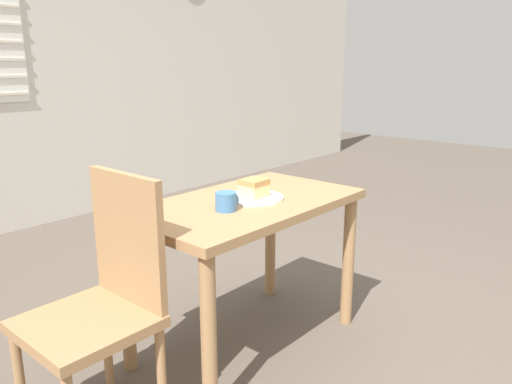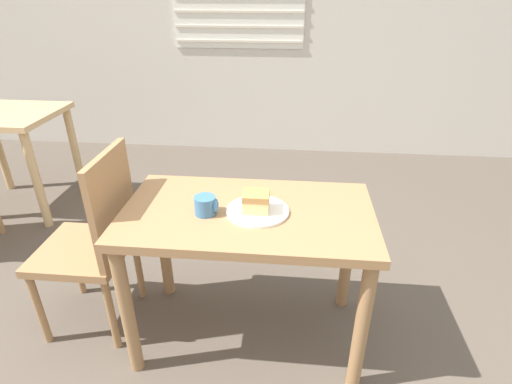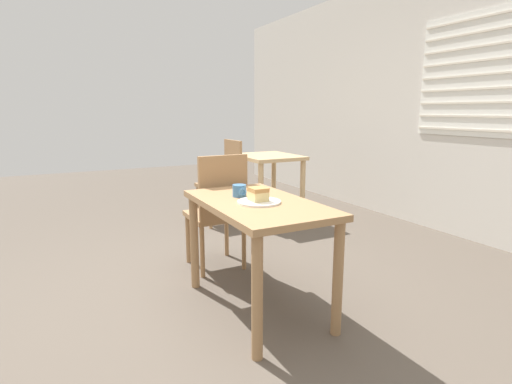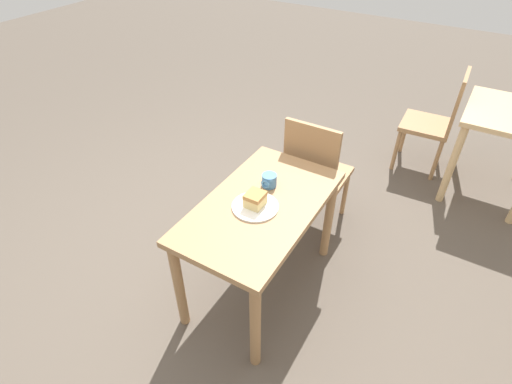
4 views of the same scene
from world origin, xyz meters
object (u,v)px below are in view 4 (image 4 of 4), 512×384
Objects in this scene: dining_table_near at (261,219)px; cake_slice at (255,199)px; dining_table_far at (505,129)px; coffee_mug at (269,181)px; chair_near_window at (315,172)px; plate at (255,206)px; chair_far_corner at (437,119)px.

cake_slice reaches higher than dining_table_near.
dining_table_far is 7.79× the size of coffee_mug.
chair_near_window reaches higher than cake_slice.
plate is (0.78, -0.04, 0.22)m from chair_near_window.
plate is 0.05m from cake_slice.
dining_table_far reaches higher than plate.
chair_far_corner reaches higher than cake_slice.
chair_near_window is 9.62× the size of coffee_mug.
plate is 2.45× the size of cake_slice.
coffee_mug reaches higher than dining_table_far.
chair_near_window reaches higher than dining_table_near.
chair_near_window is at bearing 176.77° from cake_slice.
chair_near_window is (-0.74, 0.03, -0.10)m from dining_table_near.
coffee_mug is (1.75, -1.19, 0.15)m from dining_table_far.
dining_table_far is at bearing -133.28° from chair_near_window.
dining_table_near is 1.14× the size of chair_near_window.
cake_slice is at bearing 86.77° from chair_near_window.
chair_near_window is at bearing 177.10° from plate.
chair_near_window is 0.81m from plate.
coffee_mug is (0.57, -0.07, 0.26)m from chair_near_window.
plate is at bearing 37.08° from cake_slice.
chair_far_corner reaches higher than dining_table_near.
coffee_mug reaches higher than plate.
dining_table_near is 0.24m from coffee_mug.
chair_near_window reaches higher than plate.
coffee_mug is (-0.21, -0.03, 0.03)m from plate.
dining_table_far is 0.54m from chair_far_corner.
cake_slice reaches higher than coffee_mug.
cake_slice is (0.04, -0.02, 0.17)m from dining_table_near.
dining_table_near is at bearing 158.43° from cake_slice.
plate is (2.07, -0.64, 0.22)m from chair_far_corner.
chair_far_corner is (-0.11, -0.52, -0.11)m from dining_table_far.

